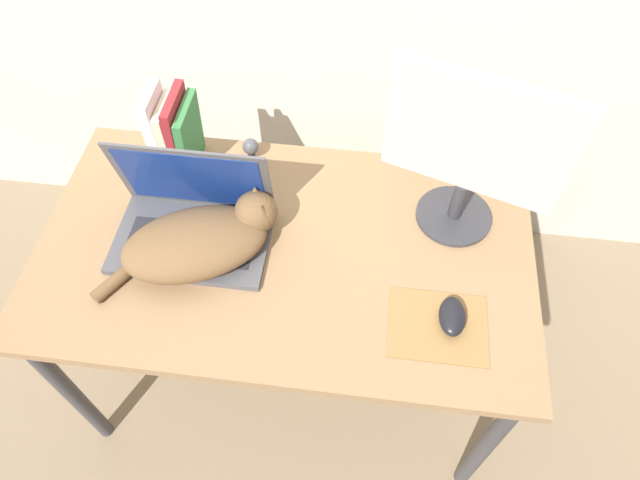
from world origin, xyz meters
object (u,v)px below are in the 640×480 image
object	(u,v)px
laptop	(192,222)
external_monitor	(474,151)
book_row	(174,134)
computer_mouse	(452,316)
webcam	(251,147)
cat	(202,240)

from	to	relation	value
laptop	external_monitor	world-z (taller)	external_monitor
external_monitor	book_row	world-z (taller)	external_monitor
external_monitor	book_row	xyz separation A→B (m)	(-0.76, 0.10, -0.13)
computer_mouse	webcam	distance (m)	0.72
cat	external_monitor	xyz separation A→B (m)	(0.62, 0.20, 0.19)
book_row	webcam	world-z (taller)	book_row
laptop	computer_mouse	bearing A→B (deg)	-14.74
cat	webcam	size ratio (longest dim) A/B	6.07
computer_mouse	webcam	bearing A→B (deg)	141.03
computer_mouse	webcam	xyz separation A→B (m)	(-0.56, 0.45, 0.02)
laptop	cat	bearing A→B (deg)	-54.13
cat	webcam	world-z (taller)	cat
book_row	webcam	size ratio (longest dim) A/B	3.50
cat	computer_mouse	size ratio (longest dim) A/B	4.17
laptop	cat	distance (m)	0.07
cat	book_row	distance (m)	0.33
computer_mouse	book_row	xyz separation A→B (m)	(-0.75, 0.41, 0.09)
laptop	book_row	xyz separation A→B (m)	(-0.10, 0.24, 0.06)
cat	external_monitor	world-z (taller)	external_monitor
laptop	external_monitor	bearing A→B (deg)	11.78
external_monitor	computer_mouse	bearing A→B (deg)	-91.70
laptop	external_monitor	distance (m)	0.70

